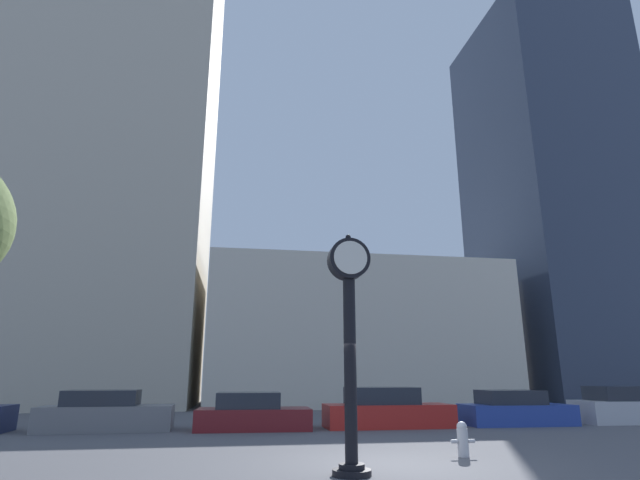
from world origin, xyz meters
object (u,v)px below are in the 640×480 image
(street_clock, at_px, (350,326))
(car_blue, at_px, (515,410))
(car_silver, at_px, (623,407))
(car_maroon, at_px, (252,414))
(car_red, at_px, (386,410))
(car_grey, at_px, (106,414))
(fire_hydrant_near, at_px, (463,439))

(street_clock, xyz_separation_m, car_blue, (8.69, 9.03, -2.31))
(street_clock, relative_size, car_silver, 1.22)
(car_maroon, distance_m, car_blue, 10.32)
(car_maroon, relative_size, car_blue, 0.97)
(car_red, distance_m, car_silver, 10.15)
(street_clock, bearing_deg, car_blue, 46.10)
(car_grey, height_order, car_red, car_red)
(street_clock, relative_size, fire_hydrant_near, 6.06)
(fire_hydrant_near, bearing_deg, car_grey, 143.14)
(car_silver, bearing_deg, street_clock, -143.01)
(car_red, bearing_deg, fire_hydrant_near, -92.02)
(car_red, height_order, car_blue, car_red)
(car_maroon, height_order, car_red, car_red)
(street_clock, xyz_separation_m, car_silver, (13.53, 9.05, -2.25))
(car_grey, xyz_separation_m, car_red, (10.14, -0.37, 0.02))
(car_grey, distance_m, car_silver, 20.29)
(car_blue, bearing_deg, car_silver, 1.27)
(street_clock, relative_size, car_grey, 1.06)
(car_grey, bearing_deg, car_blue, -3.41)
(street_clock, xyz_separation_m, car_red, (3.39, 8.93, -2.26))
(street_clock, relative_size, car_maroon, 1.17)
(street_clock, bearing_deg, car_red, 69.24)
(car_maroon, bearing_deg, fire_hydrant_near, -53.44)
(car_maroon, relative_size, car_red, 0.87)
(car_red, xyz_separation_m, car_silver, (10.15, 0.12, 0.01))
(car_blue, height_order, fire_hydrant_near, car_blue)
(car_blue, distance_m, car_silver, 4.85)
(street_clock, relative_size, car_blue, 1.14)
(car_grey, xyz_separation_m, fire_hydrant_near, (9.92, -7.44, -0.18))
(street_clock, distance_m, car_red, 9.82)
(street_clock, height_order, car_maroon, street_clock)
(fire_hydrant_near, bearing_deg, car_maroon, 124.36)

